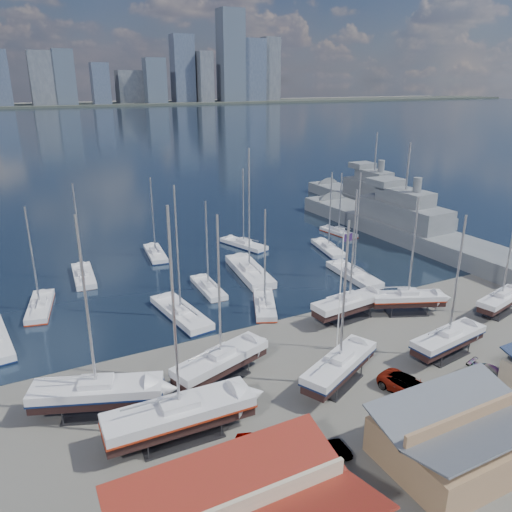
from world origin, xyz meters
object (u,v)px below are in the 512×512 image
sailboat_cradle_0 (97,392)px  car_a (248,454)px  naval_ship_west (372,201)px  naval_ship_east (402,228)px  flagpole (341,283)px

sailboat_cradle_0 → car_a: bearing=-30.3°
sailboat_cradle_0 → naval_ship_west: sailboat_cradle_0 is taller
naval_ship_east → car_a: size_ratio=12.17×
sailboat_cradle_0 → car_a: 13.92m
sailboat_cradle_0 → car_a: (8.68, -10.79, -1.44)m
naval_ship_west → flagpole: 63.91m
naval_ship_east → car_a: (-49.42, -37.76, -0.96)m
sailboat_cradle_0 → car_a: size_ratio=4.20×
sailboat_cradle_0 → naval_ship_west: (67.66, 46.78, -0.48)m
naval_ship_west → flagpole: naval_ship_west is taller
sailboat_cradle_0 → flagpole: sailboat_cradle_0 is taller
car_a → flagpole: bearing=52.7°
naval_ship_east → car_a: naval_ship_east is taller
sailboat_cradle_0 → naval_ship_west: bearing=55.6°
sailboat_cradle_0 → flagpole: 25.13m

